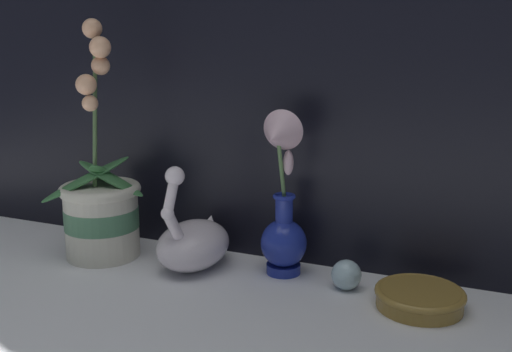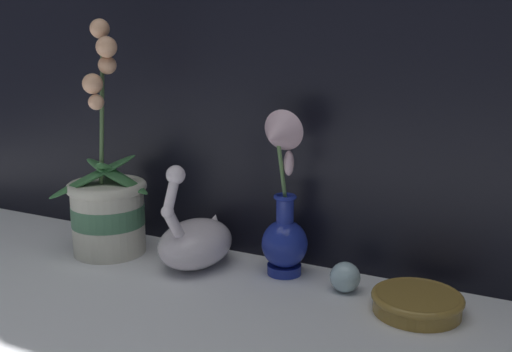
{
  "view_description": "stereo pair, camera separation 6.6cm",
  "coord_description": "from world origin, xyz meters",
  "px_view_note": "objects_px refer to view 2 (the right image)",
  "views": [
    {
      "loc": [
        0.4,
        -0.81,
        0.42
      ],
      "look_at": [
        0.01,
        0.1,
        0.19
      ],
      "focal_mm": 42.0,
      "sensor_mm": 36.0,
      "label": 1
    },
    {
      "loc": [
        0.46,
        -0.78,
        0.42
      ],
      "look_at": [
        0.01,
        0.1,
        0.19
      ],
      "focal_mm": 42.0,
      "sensor_mm": 36.0,
      "label": 2
    }
  ],
  "objects_px": {
    "swan_figurine": "(196,240)",
    "amber_dish": "(417,302)",
    "glass_sphere": "(345,277)",
    "orchid_potted_plant": "(108,204)",
    "blue_vase": "(282,212)"
  },
  "relations": [
    {
      "from": "swan_figurine",
      "to": "amber_dish",
      "type": "xyz_separation_m",
      "value": [
        0.41,
        -0.01,
        -0.03
      ]
    },
    {
      "from": "glass_sphere",
      "to": "amber_dish",
      "type": "relative_size",
      "value": 0.36
    },
    {
      "from": "glass_sphere",
      "to": "swan_figurine",
      "type": "bearing_deg",
      "value": -177.54
    },
    {
      "from": "blue_vase",
      "to": "amber_dish",
      "type": "height_order",
      "value": "blue_vase"
    },
    {
      "from": "orchid_potted_plant",
      "to": "glass_sphere",
      "type": "relative_size",
      "value": 8.75
    },
    {
      "from": "blue_vase",
      "to": "glass_sphere",
      "type": "height_order",
      "value": "blue_vase"
    },
    {
      "from": "glass_sphere",
      "to": "blue_vase",
      "type": "bearing_deg",
      "value": 173.58
    },
    {
      "from": "swan_figurine",
      "to": "glass_sphere",
      "type": "relative_size",
      "value": 3.95
    },
    {
      "from": "blue_vase",
      "to": "glass_sphere",
      "type": "distance_m",
      "value": 0.15
    },
    {
      "from": "glass_sphere",
      "to": "orchid_potted_plant",
      "type": "bearing_deg",
      "value": -176.27
    },
    {
      "from": "amber_dish",
      "to": "orchid_potted_plant",
      "type": "bearing_deg",
      "value": -179.42
    },
    {
      "from": "blue_vase",
      "to": "amber_dish",
      "type": "xyz_separation_m",
      "value": [
        0.25,
        -0.04,
        -0.1
      ]
    },
    {
      "from": "swan_figurine",
      "to": "amber_dish",
      "type": "height_order",
      "value": "swan_figurine"
    },
    {
      "from": "swan_figurine",
      "to": "glass_sphere",
      "type": "height_order",
      "value": "swan_figurine"
    },
    {
      "from": "orchid_potted_plant",
      "to": "swan_figurine",
      "type": "distance_m",
      "value": 0.2
    }
  ]
}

